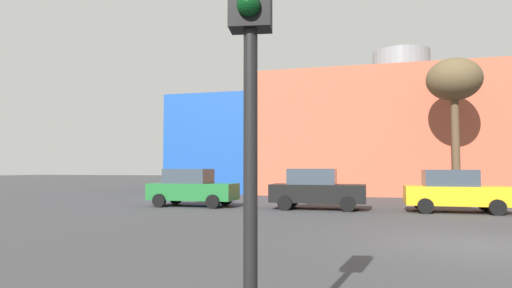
% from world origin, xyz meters
% --- Properties ---
extents(ground_plane, '(200.00, 200.00, 0.00)m').
position_xyz_m(ground_plane, '(0.00, 0.00, 0.00)').
color(ground_plane, '#38383A').
extents(building_backdrop, '(32.92, 10.58, 10.21)m').
position_xyz_m(building_backdrop, '(0.03, 21.97, 3.96)').
color(building_backdrop, '#B2563D').
rests_on(building_backdrop, ground_plane).
extents(parked_car_0, '(3.97, 1.95, 1.72)m').
position_xyz_m(parked_car_0, '(-10.26, 7.91, 0.85)').
color(parked_car_0, '#1E662D').
rests_on(parked_car_0, ground_plane).
extents(parked_car_1, '(3.99, 1.96, 1.73)m').
position_xyz_m(parked_car_1, '(-4.53, 7.91, 0.86)').
color(parked_car_1, black).
rests_on(parked_car_1, ground_plane).
extents(parked_car_2, '(3.89, 1.91, 1.68)m').
position_xyz_m(parked_car_2, '(0.93, 7.91, 0.84)').
color(parked_car_2, gold).
rests_on(parked_car_2, ground_plane).
extents(traffic_light_near_left, '(0.39, 0.38, 3.80)m').
position_xyz_m(traffic_light_near_left, '(-3.30, -7.27, 2.80)').
color(traffic_light_near_left, black).
rests_on(traffic_light_near_left, ground_plane).
extents(bare_tree_0, '(2.82, 2.82, 7.61)m').
position_xyz_m(bare_tree_0, '(2.11, 13.96, 6.30)').
color(bare_tree_0, brown).
rests_on(bare_tree_0, ground_plane).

